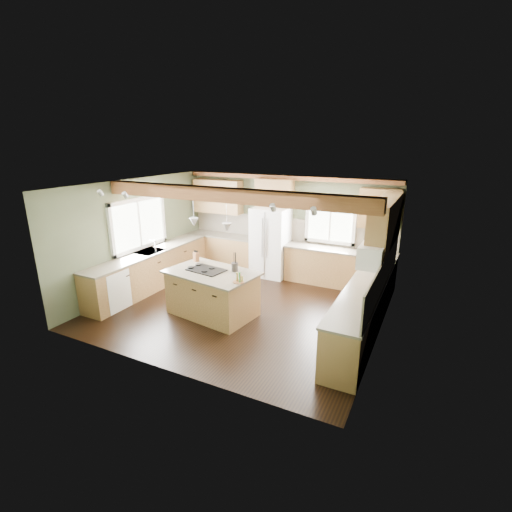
% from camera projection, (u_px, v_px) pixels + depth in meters
% --- Properties ---
extents(floor, '(5.60, 5.60, 0.00)m').
position_uv_depth(floor, '(242.00, 308.00, 7.93)').
color(floor, black).
rests_on(floor, ground).
extents(ceiling, '(5.60, 5.60, 0.00)m').
position_uv_depth(ceiling, '(240.00, 185.00, 7.15)').
color(ceiling, silver).
rests_on(ceiling, wall_back).
extents(wall_back, '(5.60, 0.00, 5.60)m').
position_uv_depth(wall_back, '(287.00, 225.00, 9.68)').
color(wall_back, '#49523A').
rests_on(wall_back, ground).
extents(wall_left, '(0.00, 5.00, 5.00)m').
position_uv_depth(wall_left, '(137.00, 235.00, 8.73)').
color(wall_left, '#49523A').
rests_on(wall_left, ground).
extents(wall_right, '(0.00, 5.00, 5.00)m').
position_uv_depth(wall_right, '(384.00, 270.00, 6.35)').
color(wall_right, '#49523A').
rests_on(wall_right, ground).
extents(ceiling_beam, '(5.55, 0.26, 0.26)m').
position_uv_depth(ceiling_beam, '(227.00, 195.00, 6.76)').
color(ceiling_beam, brown).
rests_on(ceiling_beam, ceiling).
extents(soffit_trim, '(5.55, 0.20, 0.10)m').
position_uv_depth(soffit_trim, '(287.00, 178.00, 9.22)').
color(soffit_trim, brown).
rests_on(soffit_trim, ceiling).
extents(backsplash_back, '(5.58, 0.03, 0.58)m').
position_uv_depth(backsplash_back, '(287.00, 229.00, 9.69)').
color(backsplash_back, brown).
rests_on(backsplash_back, wall_back).
extents(backsplash_right, '(0.03, 3.70, 0.58)m').
position_uv_depth(backsplash_right, '(383.00, 274.00, 6.42)').
color(backsplash_right, brown).
rests_on(backsplash_right, wall_right).
extents(base_cab_back_left, '(2.02, 0.60, 0.88)m').
position_uv_depth(base_cab_back_left, '(223.00, 251.00, 10.44)').
color(base_cab_back_left, brown).
rests_on(base_cab_back_left, floor).
extents(counter_back_left, '(2.06, 0.64, 0.04)m').
position_uv_depth(counter_back_left, '(223.00, 235.00, 10.30)').
color(counter_back_left, '#473F34').
rests_on(counter_back_left, base_cab_back_left).
extents(base_cab_back_right, '(2.62, 0.60, 0.88)m').
position_uv_depth(base_cab_back_right, '(338.00, 268.00, 9.04)').
color(base_cab_back_right, brown).
rests_on(base_cab_back_right, floor).
extents(counter_back_right, '(2.66, 0.64, 0.04)m').
position_uv_depth(counter_back_right, '(340.00, 250.00, 8.90)').
color(counter_back_right, '#473F34').
rests_on(counter_back_right, base_cab_back_right).
extents(base_cab_left, '(0.60, 3.70, 0.88)m').
position_uv_depth(base_cab_left, '(152.00, 270.00, 8.91)').
color(base_cab_left, brown).
rests_on(base_cab_left, floor).
extents(counter_left, '(0.64, 3.74, 0.04)m').
position_uv_depth(counter_left, '(150.00, 252.00, 8.77)').
color(counter_left, '#473F34').
rests_on(counter_left, base_cab_left).
extents(base_cab_right, '(0.60, 3.70, 0.88)m').
position_uv_depth(base_cab_right, '(363.00, 311.00, 6.78)').
color(base_cab_right, brown).
rests_on(base_cab_right, floor).
extents(counter_right, '(0.64, 3.74, 0.04)m').
position_uv_depth(counter_right, '(365.00, 288.00, 6.64)').
color(counter_right, '#473F34').
rests_on(counter_right, base_cab_right).
extents(upper_cab_back_left, '(1.40, 0.35, 0.90)m').
position_uv_depth(upper_cab_back_left, '(218.00, 196.00, 10.18)').
color(upper_cab_back_left, brown).
rests_on(upper_cab_back_left, wall_back).
extents(upper_cab_over_fridge, '(0.96, 0.35, 0.70)m').
position_uv_depth(upper_cab_over_fridge, '(274.00, 193.00, 9.40)').
color(upper_cab_over_fridge, brown).
rests_on(upper_cab_over_fridge, wall_back).
extents(upper_cab_right, '(0.35, 2.20, 0.90)m').
position_uv_depth(upper_cab_right, '(385.00, 222.00, 7.00)').
color(upper_cab_right, brown).
rests_on(upper_cab_right, wall_right).
extents(upper_cab_back_corner, '(0.90, 0.35, 0.90)m').
position_uv_depth(upper_cab_back_corner, '(380.00, 209.00, 8.35)').
color(upper_cab_back_corner, brown).
rests_on(upper_cab_back_corner, wall_back).
extents(window_left, '(0.04, 1.60, 1.05)m').
position_uv_depth(window_left, '(138.00, 224.00, 8.69)').
color(window_left, white).
rests_on(window_left, wall_left).
extents(window_back, '(1.10, 0.04, 1.00)m').
position_uv_depth(window_back, '(331.00, 220.00, 9.09)').
color(window_back, white).
rests_on(window_back, wall_back).
extents(sink, '(0.50, 0.65, 0.03)m').
position_uv_depth(sink, '(150.00, 252.00, 8.77)').
color(sink, '#262628').
rests_on(sink, counter_left).
extents(faucet, '(0.02, 0.02, 0.28)m').
position_uv_depth(faucet, '(155.00, 247.00, 8.65)').
color(faucet, '#B2B2B7').
rests_on(faucet, sink).
extents(dishwasher, '(0.60, 0.60, 0.84)m').
position_uv_depth(dishwasher, '(110.00, 289.00, 7.79)').
color(dishwasher, white).
rests_on(dishwasher, floor).
extents(oven, '(0.60, 0.72, 0.84)m').
position_uv_depth(oven, '(345.00, 345.00, 5.67)').
color(oven, white).
rests_on(oven, floor).
extents(microwave, '(0.40, 0.70, 0.38)m').
position_uv_depth(microwave, '(372.00, 255.00, 6.32)').
color(microwave, white).
rests_on(microwave, wall_right).
extents(pendant_left, '(0.18, 0.18, 0.16)m').
position_uv_depth(pendant_left, '(194.00, 222.00, 7.33)').
color(pendant_left, '#B2B2B7').
rests_on(pendant_left, ceiling).
extents(pendant_right, '(0.18, 0.18, 0.16)m').
position_uv_depth(pendant_right, '(227.00, 227.00, 6.88)').
color(pendant_right, '#B2B2B7').
rests_on(pendant_right, ceiling).
extents(refrigerator, '(0.90, 0.74, 1.80)m').
position_uv_depth(refrigerator, '(271.00, 242.00, 9.60)').
color(refrigerator, white).
rests_on(refrigerator, floor).
extents(island, '(1.81, 1.26, 0.88)m').
position_uv_depth(island, '(213.00, 294.00, 7.53)').
color(island, brown).
rests_on(island, floor).
extents(island_top, '(1.93, 1.38, 0.04)m').
position_uv_depth(island_top, '(212.00, 273.00, 7.40)').
color(island_top, '#473F34').
rests_on(island_top, island).
extents(cooktop, '(0.79, 0.58, 0.02)m').
position_uv_depth(cooktop, '(206.00, 270.00, 7.46)').
color(cooktop, black).
rests_on(cooktop, island_top).
extents(knife_block, '(0.15, 0.13, 0.20)m').
position_uv_depth(knife_block, '(196.00, 257.00, 8.00)').
color(knife_block, brown).
rests_on(knife_block, island_top).
extents(utensil_crock, '(0.14, 0.14, 0.18)m').
position_uv_depth(utensil_crock, '(235.00, 267.00, 7.39)').
color(utensil_crock, '#39342E').
rests_on(utensil_crock, island_top).
extents(bottle_tray, '(0.25, 0.25, 0.19)m').
position_uv_depth(bottle_tray, '(239.00, 277.00, 6.81)').
color(bottle_tray, brown).
rests_on(bottle_tray, island_top).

